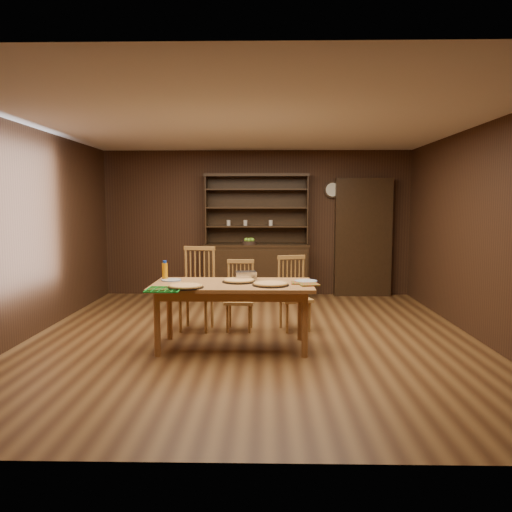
{
  "coord_description": "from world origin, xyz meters",
  "views": [
    {
      "loc": [
        0.17,
        -6.03,
        1.65
      ],
      "look_at": [
        0.04,
        0.4,
        0.98
      ],
      "focal_mm": 35.0,
      "sensor_mm": 36.0,
      "label": 1
    }
  ],
  "objects_px": {
    "chair_left": "(198,285)",
    "juice_bottle": "(165,271)",
    "dining_table": "(233,291)",
    "chair_center": "(240,293)",
    "china_hutch": "(257,263)",
    "chair_right": "(293,290)"
  },
  "relations": [
    {
      "from": "china_hutch",
      "to": "chair_center",
      "type": "bearing_deg",
      "value": -94.25
    },
    {
      "from": "china_hutch",
      "to": "chair_left",
      "type": "bearing_deg",
      "value": -107.69
    },
    {
      "from": "china_hutch",
      "to": "chair_left",
      "type": "xyz_separation_m",
      "value": [
        -0.73,
        -2.29,
        -0.02
      ]
    },
    {
      "from": "dining_table",
      "to": "chair_right",
      "type": "bearing_deg",
      "value": 50.5
    },
    {
      "from": "china_hutch",
      "to": "juice_bottle",
      "type": "bearing_deg",
      "value": -109.42
    },
    {
      "from": "chair_left",
      "to": "juice_bottle",
      "type": "xyz_separation_m",
      "value": [
        -0.3,
        -0.64,
        0.28
      ]
    },
    {
      "from": "china_hutch",
      "to": "chair_center",
      "type": "relative_size",
      "value": 2.37
    },
    {
      "from": "china_hutch",
      "to": "dining_table",
      "type": "xyz_separation_m",
      "value": [
        -0.21,
        -3.18,
        0.07
      ]
    },
    {
      "from": "chair_left",
      "to": "juice_bottle",
      "type": "height_order",
      "value": "chair_left"
    },
    {
      "from": "chair_left",
      "to": "chair_right",
      "type": "xyz_separation_m",
      "value": [
        1.26,
        0.01,
        -0.07
      ]
    },
    {
      "from": "chair_center",
      "to": "juice_bottle",
      "type": "height_order",
      "value": "juice_bottle"
    },
    {
      "from": "dining_table",
      "to": "chair_center",
      "type": "xyz_separation_m",
      "value": [
        0.04,
        0.86,
        -0.18
      ]
    },
    {
      "from": "china_hutch",
      "to": "chair_right",
      "type": "relative_size",
      "value": 2.24
    },
    {
      "from": "chair_right",
      "to": "juice_bottle",
      "type": "bearing_deg",
      "value": -172.9
    },
    {
      "from": "chair_left",
      "to": "chair_center",
      "type": "bearing_deg",
      "value": 5.19
    },
    {
      "from": "dining_table",
      "to": "chair_left",
      "type": "xyz_separation_m",
      "value": [
        -0.52,
        0.89,
        -0.09
      ]
    },
    {
      "from": "dining_table",
      "to": "juice_bottle",
      "type": "height_order",
      "value": "juice_bottle"
    },
    {
      "from": "chair_left",
      "to": "juice_bottle",
      "type": "relative_size",
      "value": 4.72
    },
    {
      "from": "chair_center",
      "to": "juice_bottle",
      "type": "distance_m",
      "value": 1.12
    },
    {
      "from": "china_hutch",
      "to": "chair_right",
      "type": "bearing_deg",
      "value": -76.97
    },
    {
      "from": "china_hutch",
      "to": "chair_center",
      "type": "xyz_separation_m",
      "value": [
        -0.17,
        -2.32,
        -0.11
      ]
    },
    {
      "from": "dining_table",
      "to": "chair_center",
      "type": "distance_m",
      "value": 0.88
    }
  ]
}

